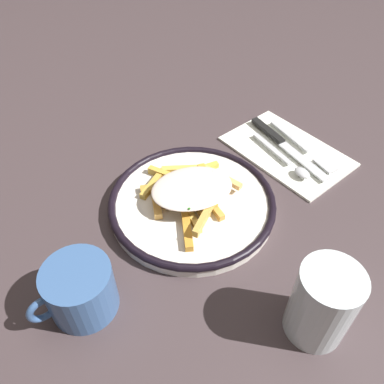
{
  "coord_description": "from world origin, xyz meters",
  "views": [
    {
      "loc": [
        0.26,
        0.35,
        0.48
      ],
      "look_at": [
        0.0,
        0.0,
        0.04
      ],
      "focal_mm": 36.4,
      "sensor_mm": 36.0,
      "label": 1
    }
  ],
  "objects_px": {
    "fork": "(302,145)",
    "spoon": "(290,163)",
    "plate": "(192,203)",
    "water_glass": "(322,304)",
    "coffee_mug": "(80,290)",
    "napkin": "(287,150)",
    "fries_heap": "(190,190)",
    "knife": "(281,142)"
  },
  "relations": [
    {
      "from": "napkin",
      "to": "spoon",
      "type": "height_order",
      "value": "spoon"
    },
    {
      "from": "napkin",
      "to": "water_glass",
      "type": "bearing_deg",
      "value": 48.56
    },
    {
      "from": "fork",
      "to": "spoon",
      "type": "distance_m",
      "value": 0.06
    },
    {
      "from": "water_glass",
      "to": "knife",
      "type": "bearing_deg",
      "value": -129.75
    },
    {
      "from": "fries_heap",
      "to": "spoon",
      "type": "distance_m",
      "value": 0.21
    },
    {
      "from": "plate",
      "to": "water_glass",
      "type": "bearing_deg",
      "value": 89.91
    },
    {
      "from": "napkin",
      "to": "knife",
      "type": "bearing_deg",
      "value": -96.14
    },
    {
      "from": "fork",
      "to": "spoon",
      "type": "bearing_deg",
      "value": 21.31
    },
    {
      "from": "fork",
      "to": "knife",
      "type": "distance_m",
      "value": 0.04
    },
    {
      "from": "fork",
      "to": "water_glass",
      "type": "bearing_deg",
      "value": 44.18
    },
    {
      "from": "napkin",
      "to": "coffee_mug",
      "type": "xyz_separation_m",
      "value": [
        0.46,
        0.06,
        0.03
      ]
    },
    {
      "from": "spoon",
      "to": "coffee_mug",
      "type": "bearing_deg",
      "value": 3.63
    },
    {
      "from": "napkin",
      "to": "fork",
      "type": "bearing_deg",
      "value": 155.41
    },
    {
      "from": "napkin",
      "to": "knife",
      "type": "relative_size",
      "value": 1.09
    },
    {
      "from": "fork",
      "to": "knife",
      "type": "xyz_separation_m",
      "value": [
        0.02,
        -0.03,
        0.0
      ]
    },
    {
      "from": "fork",
      "to": "knife",
      "type": "relative_size",
      "value": 0.84
    },
    {
      "from": "plate",
      "to": "water_glass",
      "type": "distance_m",
      "value": 0.26
    },
    {
      "from": "napkin",
      "to": "fork",
      "type": "height_order",
      "value": "fork"
    },
    {
      "from": "fries_heap",
      "to": "water_glass",
      "type": "height_order",
      "value": "water_glass"
    },
    {
      "from": "knife",
      "to": "water_glass",
      "type": "bearing_deg",
      "value": 50.25
    },
    {
      "from": "coffee_mug",
      "to": "fries_heap",
      "type": "bearing_deg",
      "value": -164.29
    },
    {
      "from": "knife",
      "to": "water_glass",
      "type": "height_order",
      "value": "water_glass"
    },
    {
      "from": "fries_heap",
      "to": "knife",
      "type": "relative_size",
      "value": 0.88
    },
    {
      "from": "plate",
      "to": "fork",
      "type": "distance_m",
      "value": 0.26
    },
    {
      "from": "plate",
      "to": "coffee_mug",
      "type": "bearing_deg",
      "value": 13.84
    },
    {
      "from": "plate",
      "to": "fries_heap",
      "type": "bearing_deg",
      "value": -102.39
    },
    {
      "from": "knife",
      "to": "spoon",
      "type": "xyz_separation_m",
      "value": [
        0.03,
        0.05,
        0.0
      ]
    },
    {
      "from": "napkin",
      "to": "knife",
      "type": "height_order",
      "value": "knife"
    },
    {
      "from": "plate",
      "to": "spoon",
      "type": "xyz_separation_m",
      "value": [
        -0.2,
        0.03,
        0.0
      ]
    },
    {
      "from": "knife",
      "to": "napkin",
      "type": "bearing_deg",
      "value": 83.86
    },
    {
      "from": "plate",
      "to": "knife",
      "type": "relative_size",
      "value": 1.31
    },
    {
      "from": "fries_heap",
      "to": "coffee_mug",
      "type": "bearing_deg",
      "value": 15.71
    },
    {
      "from": "water_glass",
      "to": "fork",
      "type": "bearing_deg",
      "value": -135.82
    },
    {
      "from": "fries_heap",
      "to": "napkin",
      "type": "distance_m",
      "value": 0.23
    },
    {
      "from": "napkin",
      "to": "spoon",
      "type": "distance_m",
      "value": 0.05
    },
    {
      "from": "plate",
      "to": "fork",
      "type": "xyz_separation_m",
      "value": [
        -0.26,
        0.01,
        -0.0
      ]
    },
    {
      "from": "spoon",
      "to": "water_glass",
      "type": "bearing_deg",
      "value": 48.68
    },
    {
      "from": "fork",
      "to": "spoon",
      "type": "xyz_separation_m",
      "value": [
        0.06,
        0.02,
        0.0
      ]
    },
    {
      "from": "plate",
      "to": "fork",
      "type": "relative_size",
      "value": 1.56
    },
    {
      "from": "plate",
      "to": "knife",
      "type": "height_order",
      "value": "plate"
    },
    {
      "from": "fries_heap",
      "to": "water_glass",
      "type": "relative_size",
      "value": 1.62
    },
    {
      "from": "fries_heap",
      "to": "fork",
      "type": "distance_m",
      "value": 0.26
    }
  ]
}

